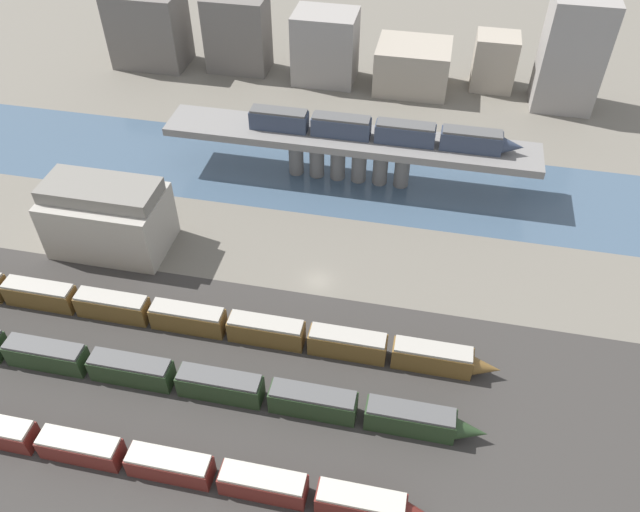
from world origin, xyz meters
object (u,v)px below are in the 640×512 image
at_px(train_yard_mid, 141,372).
at_px(train_yard_far, 196,320).
at_px(warehouse_building, 108,217).
at_px(train_on_bridge, 381,130).
at_px(train_yard_near, 181,468).

height_order(train_yard_mid, train_yard_far, train_yard_far).
bearing_deg(warehouse_building, train_on_bridge, 33.01).
distance_m(train_on_bridge, train_yard_near, 64.41).
relative_size(train_yard_far, warehouse_building, 4.56).
relative_size(train_on_bridge, train_yard_far, 0.57).
bearing_deg(train_yard_mid, train_yard_far, 68.24).
bearing_deg(train_on_bridge, warehouse_building, -146.99).
height_order(train_yard_near, warehouse_building, warehouse_building).
xyz_separation_m(train_yard_mid, train_yard_far, (3.99, 10.00, 0.01)).
distance_m(train_yard_mid, warehouse_building, 29.32).
bearing_deg(train_on_bridge, train_yard_mid, -115.73).
xyz_separation_m(train_yard_far, warehouse_building, (-19.51, 14.57, 3.83)).
height_order(train_on_bridge, train_yard_near, train_on_bridge).
bearing_deg(train_yard_mid, warehouse_building, 122.27).
relative_size(train_on_bridge, train_yard_mid, 0.54).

